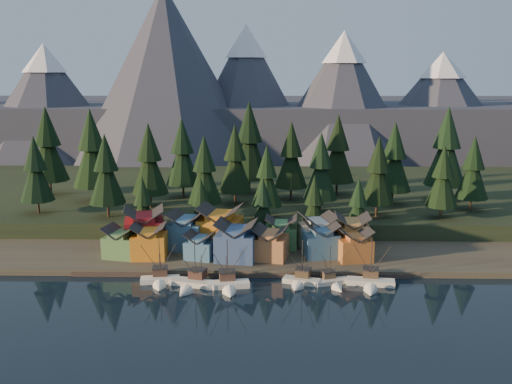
{
  "coord_description": "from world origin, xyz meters",
  "views": [
    {
      "loc": [
        5.95,
        -111.86,
        47.19
      ],
      "look_at": [
        3.27,
        30.0,
        17.33
      ],
      "focal_mm": 40.0,
      "sensor_mm": 36.0,
      "label": 1
    }
  ],
  "objects_px": {
    "boat_5": "(332,278)",
    "boat_2": "(192,278)",
    "boat_4": "(301,275)",
    "house_front_1": "(149,240)",
    "boat_6": "(371,277)",
    "house_back_0": "(144,227)",
    "house_back_1": "(187,229)",
    "boat_1": "(160,274)",
    "boat_3": "(228,279)",
    "house_front_0": "(122,241)"
  },
  "relations": [
    {
      "from": "boat_6",
      "to": "house_front_1",
      "type": "bearing_deg",
      "value": 173.49
    },
    {
      "from": "boat_2",
      "to": "boat_4",
      "type": "height_order",
      "value": "boat_2"
    },
    {
      "from": "boat_3",
      "to": "boat_2",
      "type": "bearing_deg",
      "value": 166.41
    },
    {
      "from": "boat_6",
      "to": "house_back_0",
      "type": "height_order",
      "value": "house_back_0"
    },
    {
      "from": "house_back_0",
      "to": "boat_6",
      "type": "bearing_deg",
      "value": -33.65
    },
    {
      "from": "boat_2",
      "to": "house_front_1",
      "type": "relative_size",
      "value": 1.39
    },
    {
      "from": "boat_1",
      "to": "boat_6",
      "type": "xyz_separation_m",
      "value": [
        47.68,
        -0.84,
        -0.1
      ]
    },
    {
      "from": "boat_4",
      "to": "boat_6",
      "type": "xyz_separation_m",
      "value": [
        15.71,
        -0.86,
        -0.06
      ]
    },
    {
      "from": "house_back_0",
      "to": "boat_3",
      "type": "bearing_deg",
      "value": -57.69
    },
    {
      "from": "boat_5",
      "to": "house_front_1",
      "type": "bearing_deg",
      "value": 144.39
    },
    {
      "from": "boat_4",
      "to": "boat_5",
      "type": "distance_m",
      "value": 7.21
    },
    {
      "from": "house_back_0",
      "to": "boat_1",
      "type": "bearing_deg",
      "value": -81.57
    },
    {
      "from": "boat_6",
      "to": "house_front_1",
      "type": "relative_size",
      "value": 1.39
    },
    {
      "from": "boat_3",
      "to": "house_back_0",
      "type": "bearing_deg",
      "value": 124.77
    },
    {
      "from": "boat_5",
      "to": "boat_6",
      "type": "height_order",
      "value": "boat_6"
    },
    {
      "from": "boat_1",
      "to": "boat_6",
      "type": "bearing_deg",
      "value": -8.99
    },
    {
      "from": "boat_2",
      "to": "house_front_0",
      "type": "height_order",
      "value": "boat_2"
    },
    {
      "from": "house_front_1",
      "to": "boat_2",
      "type": "bearing_deg",
      "value": -54.8
    },
    {
      "from": "boat_6",
      "to": "house_back_0",
      "type": "bearing_deg",
      "value": 167.21
    },
    {
      "from": "house_back_0",
      "to": "house_back_1",
      "type": "relative_size",
      "value": 1.15
    },
    {
      "from": "boat_4",
      "to": "house_front_1",
      "type": "xyz_separation_m",
      "value": [
        -37.1,
        14.15,
        3.77
      ]
    },
    {
      "from": "boat_3",
      "to": "house_front_1",
      "type": "bearing_deg",
      "value": 131.74
    },
    {
      "from": "boat_3",
      "to": "boat_5",
      "type": "bearing_deg",
      "value": -2.61
    },
    {
      "from": "house_front_1",
      "to": "house_back_1",
      "type": "relative_size",
      "value": 0.85
    },
    {
      "from": "boat_5",
      "to": "house_back_0",
      "type": "xyz_separation_m",
      "value": [
        -47.06,
        22.04,
        5.43
      ]
    },
    {
      "from": "boat_5",
      "to": "boat_2",
      "type": "bearing_deg",
      "value": 166.03
    },
    {
      "from": "boat_1",
      "to": "house_front_0",
      "type": "bearing_deg",
      "value": 121.82
    },
    {
      "from": "house_front_0",
      "to": "house_back_0",
      "type": "distance_m",
      "value": 8.48
    },
    {
      "from": "boat_3",
      "to": "house_front_0",
      "type": "height_order",
      "value": "boat_3"
    },
    {
      "from": "boat_3",
      "to": "boat_5",
      "type": "xyz_separation_m",
      "value": [
        23.39,
        2.63,
        -0.57
      ]
    },
    {
      "from": "boat_4",
      "to": "house_front_0",
      "type": "bearing_deg",
      "value": 179.35
    },
    {
      "from": "boat_5",
      "to": "house_front_0",
      "type": "relative_size",
      "value": 1.05
    },
    {
      "from": "boat_2",
      "to": "house_front_0",
      "type": "relative_size",
      "value": 1.29
    },
    {
      "from": "boat_4",
      "to": "house_front_1",
      "type": "relative_size",
      "value": 1.29
    },
    {
      "from": "boat_5",
      "to": "house_back_1",
      "type": "distance_m",
      "value": 42.54
    },
    {
      "from": "boat_5",
      "to": "house_front_1",
      "type": "relative_size",
      "value": 1.12
    },
    {
      "from": "house_front_1",
      "to": "boat_5",
      "type": "bearing_deg",
      "value": -20.66
    },
    {
      "from": "boat_4",
      "to": "house_back_0",
      "type": "bearing_deg",
      "value": 169.06
    },
    {
      "from": "boat_2",
      "to": "boat_5",
      "type": "bearing_deg",
      "value": 20.01
    },
    {
      "from": "boat_5",
      "to": "boat_6",
      "type": "xyz_separation_m",
      "value": [
        8.52,
        -0.58,
        0.4
      ]
    },
    {
      "from": "house_back_0",
      "to": "house_back_1",
      "type": "distance_m",
      "value": 11.14
    },
    {
      "from": "boat_3",
      "to": "boat_4",
      "type": "bearing_deg",
      "value": 1.16
    },
    {
      "from": "boat_4",
      "to": "house_back_1",
      "type": "distance_m",
      "value": 36.44
    },
    {
      "from": "boat_6",
      "to": "house_back_0",
      "type": "relative_size",
      "value": 1.03
    },
    {
      "from": "boat_3",
      "to": "boat_4",
      "type": "distance_m",
      "value": 16.46
    },
    {
      "from": "boat_2",
      "to": "house_front_1",
      "type": "xyz_separation_m",
      "value": [
        -12.74,
        16.41,
        3.86
      ]
    },
    {
      "from": "boat_5",
      "to": "house_front_1",
      "type": "xyz_separation_m",
      "value": [
        -44.29,
        14.43,
        4.23
      ]
    },
    {
      "from": "house_back_1",
      "to": "boat_4",
      "type": "bearing_deg",
      "value": -27.19
    },
    {
      "from": "boat_2",
      "to": "house_back_1",
      "type": "relative_size",
      "value": 1.18
    },
    {
      "from": "boat_2",
      "to": "house_back_1",
      "type": "bearing_deg",
      "value": 116.66
    }
  ]
}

